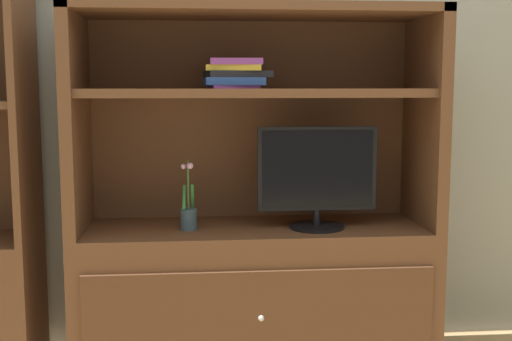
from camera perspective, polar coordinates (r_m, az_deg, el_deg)
painted_rear_wall at (r=3.14m, az=-0.69°, el=10.37°), size 6.00×0.10×2.80m
media_console at (r=2.89m, az=-0.11°, el=-7.40°), size 1.54×0.53×1.56m
tv_monitor at (r=2.80m, az=5.32°, el=-0.48°), size 0.51×0.24×0.43m
potted_plant at (r=2.79m, az=-5.87°, el=-3.81°), size 0.07×0.08×0.29m
magazine_stack at (r=2.78m, az=-1.86°, el=8.39°), size 0.28×0.31×0.12m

